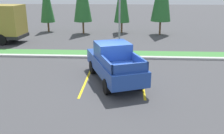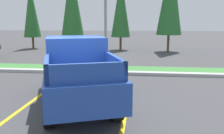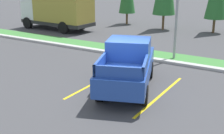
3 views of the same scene
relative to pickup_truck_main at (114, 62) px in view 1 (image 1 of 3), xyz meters
The scene contains 7 objects.
ground_plane 1.17m from the pickup_truck_main, 83.18° to the right, with size 120.00×120.00×0.00m, color #424244.
parking_line_near 1.85m from the pickup_truck_main, behind, with size 0.12×4.80×0.01m, color yellow.
parking_line_far 1.88m from the pickup_truck_main, ahead, with size 0.12×4.80×0.01m, color yellow.
curb_strip 4.56m from the pickup_truck_main, 89.17° to the left, with size 56.00×0.40×0.15m, color #B2B2AD.
grass_median 5.65m from the pickup_truck_main, 89.33° to the left, with size 56.00×1.80×0.06m, color #42843D.
pickup_truck_main is the anchor object (origin of this frame).
street_light 5.81m from the pickup_truck_main, 88.52° to the left, with size 0.24×1.49×6.20m.
Camera 1 is at (0.57, -12.27, 5.01)m, focal length 39.65 mm.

